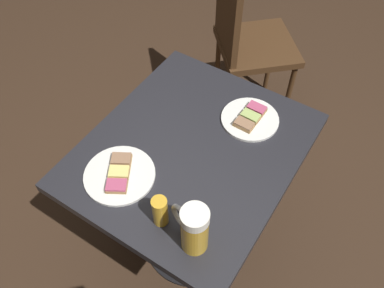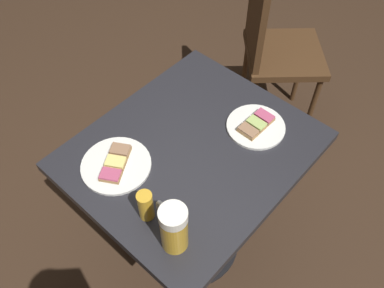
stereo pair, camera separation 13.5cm
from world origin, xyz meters
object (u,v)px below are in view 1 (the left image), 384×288
beer_glass_small (160,211)px  cafe_chair (245,38)px  plate_far (119,174)px  plate_near (250,118)px  beer_mug (193,228)px

beer_glass_small → cafe_chair: 1.20m
plate_far → plate_near: bearing=151.4°
plate_near → beer_mug: size_ratio=1.18×
plate_near → beer_glass_small: (0.50, -0.04, 0.05)m
plate_near → beer_mug: 0.52m
plate_near → beer_glass_small: beer_glass_small is taller
plate_far → beer_glass_small: (0.06, 0.20, 0.05)m
beer_mug → beer_glass_small: size_ratio=1.60×
beer_mug → plate_near: bearing=-170.7°
beer_glass_small → plate_near: bearing=175.9°
plate_far → cafe_chair: (-1.08, -0.10, -0.20)m
plate_far → beer_glass_small: 0.22m
beer_mug → cafe_chair: 1.25m
beer_mug → cafe_chair: size_ratio=0.19×
cafe_chair → beer_mug: bearing=-23.1°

